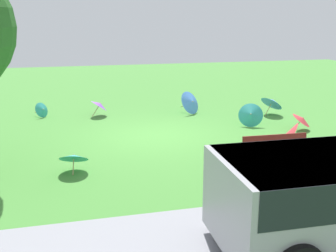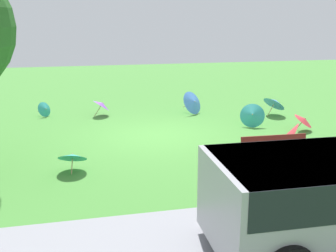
{
  "view_description": "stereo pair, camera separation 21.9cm",
  "coord_description": "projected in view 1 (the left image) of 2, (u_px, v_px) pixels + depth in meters",
  "views": [
    {
      "loc": [
        2.55,
        11.86,
        3.52
      ],
      "look_at": [
        -0.13,
        1.15,
        0.6
      ],
      "focal_mm": 43.64,
      "sensor_mm": 36.0,
      "label": 1
    },
    {
      "loc": [
        2.34,
        11.91,
        3.52
      ],
      "look_at": [
        -0.13,
        1.15,
        0.6
      ],
      "focal_mm": 43.64,
      "sensor_mm": 36.0,
      "label": 2
    }
  ],
  "objects": [
    {
      "name": "parasol_blue_0",
      "position": [
        272.0,
        102.0,
        15.27
      ],
      "size": [
        1.04,
        1.07,
        0.82
      ],
      "color": "tan",
      "rests_on": "ground"
    },
    {
      "name": "parasol_purple_0",
      "position": [
        100.0,
        105.0,
        15.09
      ],
      "size": [
        0.77,
        0.81,
        0.68
      ],
      "color": "tan",
      "rests_on": "ground"
    },
    {
      "name": "parasol_teal_1",
      "position": [
        42.0,
        110.0,
        14.93
      ],
      "size": [
        0.61,
        0.62,
        0.57
      ],
      "color": "tan",
      "rests_on": "ground"
    },
    {
      "name": "parasol_teal_0",
      "position": [
        251.0,
        115.0,
        13.63
      ],
      "size": [
        0.96,
        0.94,
        0.81
      ],
      "color": "tan",
      "rests_on": "ground"
    },
    {
      "name": "parasol_red_1",
      "position": [
        302.0,
        119.0,
        13.2
      ],
      "size": [
        0.87,
        0.89,
        0.6
      ],
      "color": "tan",
      "rests_on": "ground"
    },
    {
      "name": "parasol_red_0",
      "position": [
        287.0,
        136.0,
        11.0
      ],
      "size": [
        0.98,
        1.03,
        0.88
      ],
      "color": "tan",
      "rests_on": "ground"
    },
    {
      "name": "ground",
      "position": [
        155.0,
        136.0,
        12.62
      ],
      "size": [
        40.0,
        40.0,
        0.0
      ],
      "primitive_type": "plane",
      "color": "#478C38"
    },
    {
      "name": "parasol_blue_1",
      "position": [
        191.0,
        102.0,
        15.47
      ],
      "size": [
        1.06,
        0.98,
        0.88
      ],
      "color": "tan",
      "rests_on": "ground"
    },
    {
      "name": "park_bench",
      "position": [
        272.0,
        151.0,
        9.71
      ],
      "size": [
        1.61,
        0.53,
        0.9
      ],
      "color": "maroon",
      "rests_on": "ground"
    },
    {
      "name": "parasol_teal_2",
      "position": [
        74.0,
        157.0,
        9.56
      ],
      "size": [
        0.8,
        0.77,
        0.59
      ],
      "color": "tan",
      "rests_on": "ground"
    }
  ]
}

